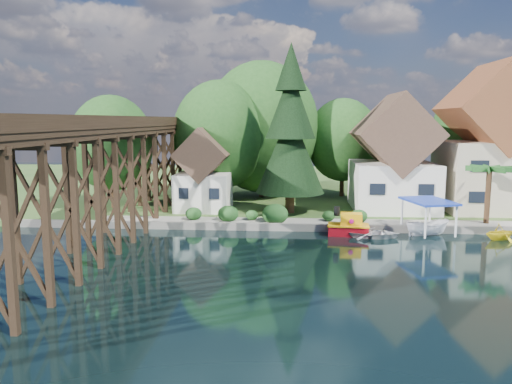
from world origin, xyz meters
TOP-DOWN VIEW (x-y plane):
  - ground at (0.00, 0.00)m, footprint 140.00×140.00m
  - bank at (0.00, 34.00)m, footprint 140.00×52.00m
  - seawall at (4.00, 8.00)m, footprint 60.00×0.40m
  - promenade at (6.00, 9.30)m, footprint 50.00×2.60m
  - trestle_bridge at (-16.00, 5.17)m, footprint 4.12×44.18m
  - house_left at (7.00, 16.00)m, footprint 7.64×8.64m
  - house_center at (16.00, 16.50)m, footprint 8.65×9.18m
  - shed at (-11.00, 14.50)m, footprint 5.09×5.40m
  - bg_trees at (1.00, 21.25)m, footprint 49.90×13.30m
  - shrubs at (-4.60, 9.26)m, footprint 15.76×2.47m
  - conifer at (-2.79, 13.45)m, footprint 6.23×6.23m
  - palm_tree at (13.44, 9.59)m, footprint 3.94×3.94m
  - tugboat at (1.90, 6.83)m, footprint 3.34×2.03m
  - boat_white_a at (3.77, 6.20)m, footprint 4.17×3.23m
  - boat_canopy at (8.03, 7.09)m, footprint 3.99×5.00m
  - boat_yellow at (13.17, 6.05)m, footprint 3.26×3.06m

SIDE VIEW (x-z plane):
  - ground at x=0.00m, z-range 0.00..0.00m
  - bank at x=0.00m, z-range 0.00..0.50m
  - seawall at x=4.00m, z-range 0.00..0.62m
  - boat_white_a at x=3.77m, z-range 0.00..0.79m
  - promenade at x=6.00m, z-range 0.50..0.56m
  - boat_yellow at x=13.17m, z-range 0.00..1.38m
  - tugboat at x=1.90m, z-range -0.47..1.86m
  - boat_canopy at x=8.03m, z-range -0.20..2.63m
  - shrubs at x=-4.60m, z-range 0.38..2.08m
  - shed at x=-11.00m, z-range -0.10..7.75m
  - palm_tree at x=13.44m, z-range 2.39..7.47m
  - house_left at x=7.00m, z-range -0.37..10.65m
  - trestle_bridge at x=-16.00m, z-range 0.70..10.00m
  - house_center at x=16.00m, z-range -0.53..13.36m
  - bg_trees at x=1.00m, z-range 2.00..12.57m
  - conifer at x=-2.79m, z-range 0.22..15.57m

